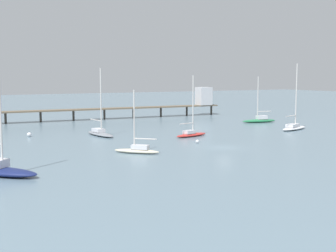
{
  "coord_description": "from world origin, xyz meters",
  "views": [
    {
      "loc": [
        -38.39,
        -52.75,
        10.48
      ],
      "look_at": [
        0.0,
        16.96,
        1.5
      ],
      "focal_mm": 48.24,
      "sensor_mm": 36.0,
      "label": 1
    }
  ],
  "objects_px": {
    "sailboat_green": "(259,119)",
    "sailboat_gray": "(100,132)",
    "pier": "(153,103)",
    "mooring_buoy_inner": "(197,141)",
    "sailboat_cream": "(137,149)",
    "mooring_buoy_near": "(29,135)",
    "sailboat_white": "(294,126)",
    "sailboat_red": "(191,133)"
  },
  "relations": [
    {
      "from": "sailboat_green",
      "to": "sailboat_red",
      "type": "relative_size",
      "value": 0.97
    },
    {
      "from": "sailboat_gray",
      "to": "mooring_buoy_inner",
      "type": "xyz_separation_m",
      "value": [
        10.11,
        -15.59,
        -0.38
      ]
    },
    {
      "from": "sailboat_red",
      "to": "mooring_buoy_inner",
      "type": "relative_size",
      "value": 19.08
    },
    {
      "from": "mooring_buoy_inner",
      "to": "pier",
      "type": "bearing_deg",
      "value": 71.95
    },
    {
      "from": "mooring_buoy_near",
      "to": "sailboat_green",
      "type": "bearing_deg",
      "value": -0.88
    },
    {
      "from": "sailboat_red",
      "to": "mooring_buoy_inner",
      "type": "bearing_deg",
      "value": -114.67
    },
    {
      "from": "sailboat_green",
      "to": "sailboat_gray",
      "type": "height_order",
      "value": "sailboat_gray"
    },
    {
      "from": "pier",
      "to": "mooring_buoy_near",
      "type": "bearing_deg",
      "value": -147.74
    },
    {
      "from": "mooring_buoy_near",
      "to": "pier",
      "type": "bearing_deg",
      "value": 32.26
    },
    {
      "from": "pier",
      "to": "mooring_buoy_near",
      "type": "relative_size",
      "value": 82.33
    },
    {
      "from": "sailboat_white",
      "to": "sailboat_green",
      "type": "height_order",
      "value": "sailboat_white"
    },
    {
      "from": "sailboat_green",
      "to": "sailboat_cream",
      "type": "distance_m",
      "value": 46.82
    },
    {
      "from": "pier",
      "to": "sailboat_green",
      "type": "relative_size",
      "value": 6.06
    },
    {
      "from": "sailboat_white",
      "to": "sailboat_green",
      "type": "xyz_separation_m",
      "value": [
        3.04,
        13.73,
        -0.01
      ]
    },
    {
      "from": "sailboat_cream",
      "to": "mooring_buoy_inner",
      "type": "xyz_separation_m",
      "value": [
        11.93,
        3.66,
        -0.32
      ]
    },
    {
      "from": "sailboat_green",
      "to": "sailboat_gray",
      "type": "xyz_separation_m",
      "value": [
        -38.91,
        -3.84,
        -0.02
      ]
    },
    {
      "from": "pier",
      "to": "sailboat_white",
      "type": "height_order",
      "value": "sailboat_white"
    },
    {
      "from": "pier",
      "to": "sailboat_white",
      "type": "bearing_deg",
      "value": -71.86
    },
    {
      "from": "sailboat_cream",
      "to": "mooring_buoy_near",
      "type": "relative_size",
      "value": 11.4
    },
    {
      "from": "mooring_buoy_inner",
      "to": "sailboat_cream",
      "type": "bearing_deg",
      "value": -162.94
    },
    {
      "from": "pier",
      "to": "sailboat_cream",
      "type": "relative_size",
      "value": 7.22
    },
    {
      "from": "sailboat_red",
      "to": "sailboat_gray",
      "type": "bearing_deg",
      "value": 147.49
    },
    {
      "from": "sailboat_red",
      "to": "sailboat_white",
      "type": "bearing_deg",
      "value": -3.49
    },
    {
      "from": "pier",
      "to": "mooring_buoy_near",
      "type": "distance_m",
      "value": 41.5
    },
    {
      "from": "pier",
      "to": "sailboat_cream",
      "type": "height_order",
      "value": "sailboat_cream"
    },
    {
      "from": "pier",
      "to": "sailboat_red",
      "type": "relative_size",
      "value": 5.9
    },
    {
      "from": "sailboat_gray",
      "to": "sailboat_red",
      "type": "xyz_separation_m",
      "value": [
        13.36,
        -8.51,
        -0.02
      ]
    },
    {
      "from": "sailboat_red",
      "to": "mooring_buoy_near",
      "type": "bearing_deg",
      "value": 151.78
    },
    {
      "from": "sailboat_cream",
      "to": "sailboat_gray",
      "type": "bearing_deg",
      "value": 84.61
    },
    {
      "from": "sailboat_white",
      "to": "sailboat_cream",
      "type": "height_order",
      "value": "sailboat_white"
    },
    {
      "from": "sailboat_white",
      "to": "mooring_buoy_near",
      "type": "bearing_deg",
      "value": 162.85
    },
    {
      "from": "sailboat_cream",
      "to": "sailboat_red",
      "type": "distance_m",
      "value": 18.59
    },
    {
      "from": "pier",
      "to": "mooring_buoy_inner",
      "type": "xyz_separation_m",
      "value": [
        -13.78,
        -42.28,
        -3.33
      ]
    },
    {
      "from": "sailboat_white",
      "to": "sailboat_cream",
      "type": "relative_size",
      "value": 1.49
    },
    {
      "from": "sailboat_white",
      "to": "sailboat_red",
      "type": "height_order",
      "value": "sailboat_white"
    },
    {
      "from": "mooring_buoy_inner",
      "to": "mooring_buoy_near",
      "type": "relative_size",
      "value": 0.73
    },
    {
      "from": "sailboat_white",
      "to": "pier",
      "type": "bearing_deg",
      "value": 108.14
    },
    {
      "from": "pier",
      "to": "sailboat_cream",
      "type": "bearing_deg",
      "value": -119.23
    },
    {
      "from": "sailboat_green",
      "to": "sailboat_cream",
      "type": "xyz_separation_m",
      "value": [
        -40.73,
        -23.09,
        -0.08
      ]
    },
    {
      "from": "sailboat_white",
      "to": "sailboat_gray",
      "type": "bearing_deg",
      "value": 164.59
    },
    {
      "from": "sailboat_cream",
      "to": "sailboat_red",
      "type": "bearing_deg",
      "value": 35.27
    },
    {
      "from": "sailboat_cream",
      "to": "sailboat_gray",
      "type": "relative_size",
      "value": 0.73
    }
  ]
}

